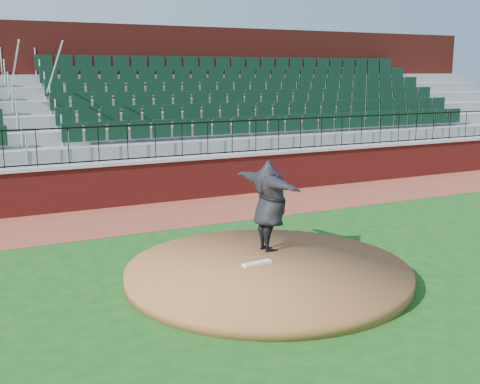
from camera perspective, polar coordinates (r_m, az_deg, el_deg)
name	(u,v)px	position (r m, az deg, el deg)	size (l,w,h in m)	color
ground	(275,271)	(11.67, 3.33, -7.58)	(90.00, 90.00, 0.00)	#164C15
warning_track	(176,213)	(16.38, -6.13, -2.01)	(34.00, 3.20, 0.01)	brown
field_wall	(157,182)	(17.74, -7.99, 0.94)	(34.00, 0.35, 1.20)	maroon
wall_cap	(156,160)	(17.63, -8.05, 3.02)	(34.00, 0.45, 0.10)	#B7B7B7
wall_railing	(155,142)	(17.56, -8.10, 4.79)	(34.00, 0.05, 1.00)	black
seating_stands	(128,118)	(20.10, -10.65, 6.98)	(34.00, 5.10, 4.60)	gray
concourse_wall	(106,101)	(22.78, -12.68, 8.53)	(34.00, 0.50, 5.50)	maroon
pitchers_mound	(268,273)	(11.20, 2.68, -7.73)	(5.29, 5.29, 0.25)	brown
pitching_rubber	(257,263)	(11.27, 1.66, -6.83)	(0.60, 0.15, 0.04)	white
pitcher	(269,206)	(11.91, 2.84, -1.33)	(2.26, 0.62, 1.84)	black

